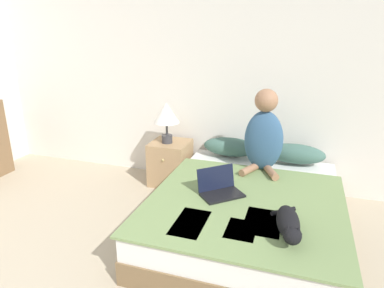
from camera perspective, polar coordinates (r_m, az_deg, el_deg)
The scene contains 9 objects.
wall_back at distance 3.89m, azimuth 1.45°, elevation 12.06°, with size 6.18×0.05×2.55m.
bed at distance 3.09m, azimuth 9.24°, elevation -11.21°, with size 1.55×1.94×0.40m.
pillow_near at distance 3.76m, azimuth 6.44°, elevation -0.49°, with size 0.60×0.25×0.20m.
pillow_far at distance 3.69m, azimuth 16.81°, elevation -1.55°, with size 0.60×0.25×0.20m.
person_sitting at distance 3.35m, azimuth 11.89°, elevation 1.47°, with size 0.38×0.37×0.80m.
cat_tabby at distance 2.45m, azimuth 15.79°, elevation -12.64°, with size 0.24×0.59×0.17m.
laptop_open at distance 2.91m, azimuth 4.68°, elevation -7.46°, with size 0.42×0.41×0.22m.
nightstand at distance 3.97m, azimuth -3.61°, elevation -3.11°, with size 0.42×0.44×0.50m.
table_lamp at distance 3.78m, azimuth -4.28°, elevation 4.93°, with size 0.29×0.29×0.46m.
Camera 1 is at (1.12, -0.30, 1.72)m, focal length 32.00 mm.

